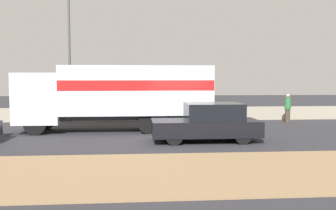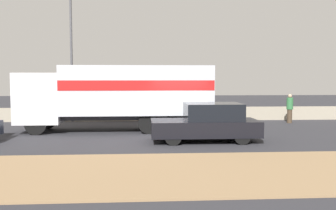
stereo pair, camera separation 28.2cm
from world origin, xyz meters
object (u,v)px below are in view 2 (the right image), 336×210
object	(u,v)px
box_truck	(120,92)
car_hatchback	(207,123)
street_lamp	(71,49)
pedestrian	(290,108)

from	to	relation	value
box_truck	car_hatchback	bearing A→B (deg)	138.68
car_hatchback	box_truck	bearing A→B (deg)	-41.32
street_lamp	pedestrian	size ratio (longest dim) A/B	4.41
street_lamp	box_truck	bearing A→B (deg)	-52.34
street_lamp	box_truck	world-z (taller)	street_lamp
street_lamp	car_hatchback	bearing A→B (deg)	-46.87
box_truck	car_hatchback	size ratio (longest dim) A/B	2.12
pedestrian	street_lamp	bearing A→B (deg)	174.07
pedestrian	car_hatchback	bearing A→B (deg)	-134.51
street_lamp	car_hatchback	xyz separation A→B (m)	(6.78, -7.24, -3.49)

